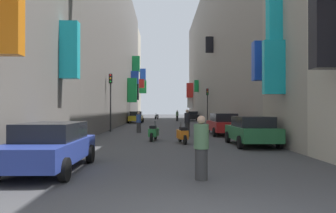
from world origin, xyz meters
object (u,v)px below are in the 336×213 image
scooter_white (187,120)px  parked_car_blue (50,145)px  pedestrian_mid_street (177,116)px  traffic_light_far_corner (207,100)px  scooter_green (154,132)px  traffic_light_near_corner (111,93)px  pedestrian_near_right (201,148)px  parked_car_yellow (136,117)px  scooter_silver (157,117)px  parked_car_green (252,130)px  scooter_orange (182,134)px  parked_car_black (192,116)px  pedestrian_near_left (187,123)px  pedestrian_crossing (139,122)px  parked_car_red (223,124)px

scooter_white → parked_car_blue: bearing=-102.1°
pedestrian_mid_street → traffic_light_far_corner: size_ratio=0.39×
scooter_green → traffic_light_near_corner: bearing=117.1°
pedestrian_near_right → traffic_light_near_corner: (-5.09, 16.95, 2.29)m
pedestrian_near_right → pedestrian_mid_street: size_ratio=1.00×
parked_car_yellow → scooter_green: parked_car_yellow is taller
traffic_light_far_corner → scooter_silver: bearing=107.7°
parked_car_green → scooter_orange: (-3.30, 1.15, -0.29)m
parked_car_black → scooter_green: 30.00m
pedestrian_near_left → traffic_light_near_corner: (-5.74, 4.30, 2.21)m
parked_car_black → traffic_light_near_corner: traffic_light_near_corner is taller
parked_car_yellow → scooter_silver: (2.44, 14.03, -0.31)m
parked_car_blue → pedestrian_crossing: size_ratio=2.62×
scooter_silver → pedestrian_near_left: pedestrian_near_left is taller
parked_car_red → pedestrian_near_right: (-3.21, -13.69, 0.02)m
pedestrian_crossing → traffic_light_near_corner: (-2.31, 1.05, 2.32)m
parked_car_green → parked_car_black: 32.19m
pedestrian_crossing → pedestrian_near_right: pedestrian_near_right is taller
pedestrian_mid_street → traffic_light_near_corner: (-6.30, -21.48, 2.30)m
parked_car_blue → pedestrian_near_right: (4.25, -1.26, 0.07)m
scooter_white → traffic_light_near_corner: 15.70m
parked_car_green → traffic_light_near_corner: size_ratio=0.88×
scooter_silver → pedestrian_near_right: size_ratio=1.09×
parked_car_yellow → traffic_light_near_corner: 16.10m
parked_car_green → traffic_light_near_corner: 13.05m
parked_car_green → scooter_silver: bearing=97.7°
scooter_silver → pedestrian_mid_street: pedestrian_mid_street is taller
parked_car_blue → scooter_orange: parked_car_blue is taller
parked_car_red → parked_car_yellow: bearing=111.7°
scooter_silver → pedestrian_crossing: 31.01m
scooter_orange → pedestrian_near_right: (-0.07, -8.45, 0.34)m
parked_car_black → traffic_light_near_corner: 24.22m
parked_car_green → scooter_silver: 39.96m
scooter_silver → scooter_green: (0.49, -37.00, 0.00)m
scooter_orange → pedestrian_crossing: (-2.85, 7.46, 0.32)m
scooter_silver → traffic_light_far_corner: (6.13, -19.21, 2.36)m
parked_car_green → parked_car_blue: 9.73m
pedestrian_near_right → traffic_light_near_corner: traffic_light_near_corner is taller
pedestrian_mid_street → scooter_green: bearing=-95.4°
scooter_silver → scooter_orange: bearing=-87.0°
pedestrian_near_right → parked_car_red: bearing=76.8°
scooter_orange → pedestrian_near_left: 4.27m
parked_car_green → traffic_light_near_corner: traffic_light_near_corner is taller
traffic_light_near_corner → traffic_light_far_corner: (9.24, 10.73, -0.28)m
pedestrian_crossing → traffic_light_far_corner: bearing=59.5°
parked_car_green → parked_car_black: size_ratio=0.90×
pedestrian_mid_street → parked_car_green: bearing=-86.0°
parked_car_yellow → traffic_light_far_corner: (8.56, -5.19, 2.05)m
scooter_silver → traffic_light_near_corner: traffic_light_near_corner is taller
parked_car_black → parked_car_green: bearing=-90.2°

